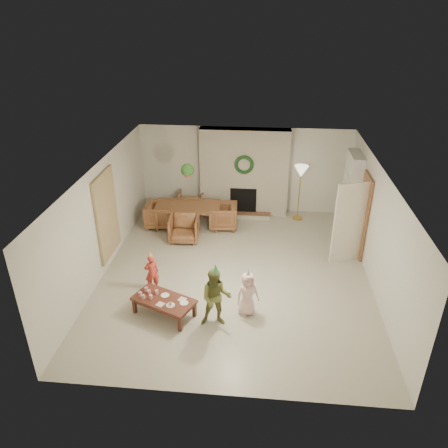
# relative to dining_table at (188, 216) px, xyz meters

# --- Properties ---
(floor) EXTENTS (7.00, 7.00, 0.00)m
(floor) POSITION_rel_dining_table_xyz_m (1.47, -2.21, -0.31)
(floor) COLOR #B7B29E
(floor) RESTS_ON ground
(ceiling) EXTENTS (7.00, 7.00, 0.00)m
(ceiling) POSITION_rel_dining_table_xyz_m (1.47, -2.21, 2.19)
(ceiling) COLOR white
(ceiling) RESTS_ON wall_back
(wall_back) EXTENTS (7.00, 0.00, 7.00)m
(wall_back) POSITION_rel_dining_table_xyz_m (1.47, 1.29, 0.94)
(wall_back) COLOR silver
(wall_back) RESTS_ON floor
(wall_front) EXTENTS (7.00, 0.00, 7.00)m
(wall_front) POSITION_rel_dining_table_xyz_m (1.47, -5.71, 0.94)
(wall_front) COLOR silver
(wall_front) RESTS_ON floor
(wall_left) EXTENTS (0.00, 7.00, 7.00)m
(wall_left) POSITION_rel_dining_table_xyz_m (-1.53, -2.21, 0.94)
(wall_left) COLOR silver
(wall_left) RESTS_ON floor
(wall_right) EXTENTS (0.00, 7.00, 7.00)m
(wall_right) POSITION_rel_dining_table_xyz_m (4.47, -2.21, 0.94)
(wall_right) COLOR silver
(wall_right) RESTS_ON floor
(fireplace_mass) EXTENTS (2.50, 0.40, 2.50)m
(fireplace_mass) POSITION_rel_dining_table_xyz_m (1.47, 1.09, 0.94)
(fireplace_mass) COLOR #552616
(fireplace_mass) RESTS_ON floor
(fireplace_hearth) EXTENTS (1.60, 0.30, 0.12)m
(fireplace_hearth) POSITION_rel_dining_table_xyz_m (1.47, 0.74, -0.25)
(fireplace_hearth) COLOR #5E2F19
(fireplace_hearth) RESTS_ON floor
(fireplace_firebox) EXTENTS (0.75, 0.12, 0.75)m
(fireplace_firebox) POSITION_rel_dining_table_xyz_m (1.47, 0.91, 0.14)
(fireplace_firebox) COLOR black
(fireplace_firebox) RESTS_ON floor
(fireplace_wreath) EXTENTS (0.54, 0.10, 0.54)m
(fireplace_wreath) POSITION_rel_dining_table_xyz_m (1.47, 0.86, 1.24)
(fireplace_wreath) COLOR #163C1B
(fireplace_wreath) RESTS_ON fireplace_mass
(floor_lamp_base) EXTENTS (0.30, 0.30, 0.03)m
(floor_lamp_base) POSITION_rel_dining_table_xyz_m (3.05, 0.79, -0.29)
(floor_lamp_base) COLOR gold
(floor_lamp_base) RESTS_ON floor
(floor_lamp_post) EXTENTS (0.03, 0.03, 1.44)m
(floor_lamp_post) POSITION_rel_dining_table_xyz_m (3.05, 0.79, 0.43)
(floor_lamp_post) COLOR gold
(floor_lamp_post) RESTS_ON floor
(floor_lamp_shade) EXTENTS (0.38, 0.38, 0.32)m
(floor_lamp_shade) POSITION_rel_dining_table_xyz_m (3.05, 0.79, 1.13)
(floor_lamp_shade) COLOR beige
(floor_lamp_shade) RESTS_ON floor_lamp_post
(bookshelf_carcass) EXTENTS (0.30, 1.00, 2.20)m
(bookshelf_carcass) POSITION_rel_dining_table_xyz_m (4.31, 0.09, 0.79)
(bookshelf_carcass) COLOR white
(bookshelf_carcass) RESTS_ON floor
(bookshelf_shelf_a) EXTENTS (0.30, 0.92, 0.03)m
(bookshelf_shelf_a) POSITION_rel_dining_table_xyz_m (4.29, 0.09, 0.14)
(bookshelf_shelf_a) COLOR white
(bookshelf_shelf_a) RESTS_ON bookshelf_carcass
(bookshelf_shelf_b) EXTENTS (0.30, 0.92, 0.03)m
(bookshelf_shelf_b) POSITION_rel_dining_table_xyz_m (4.29, 0.09, 0.54)
(bookshelf_shelf_b) COLOR white
(bookshelf_shelf_b) RESTS_ON bookshelf_carcass
(bookshelf_shelf_c) EXTENTS (0.30, 0.92, 0.03)m
(bookshelf_shelf_c) POSITION_rel_dining_table_xyz_m (4.29, 0.09, 0.94)
(bookshelf_shelf_c) COLOR white
(bookshelf_shelf_c) RESTS_ON bookshelf_carcass
(bookshelf_shelf_d) EXTENTS (0.30, 0.92, 0.03)m
(bookshelf_shelf_d) POSITION_rel_dining_table_xyz_m (4.29, 0.09, 1.34)
(bookshelf_shelf_d) COLOR white
(bookshelf_shelf_d) RESTS_ON bookshelf_carcass
(books_row_lower) EXTENTS (0.20, 0.40, 0.24)m
(books_row_lower) POSITION_rel_dining_table_xyz_m (4.27, -0.06, 0.28)
(books_row_lower) COLOR #A8211F
(books_row_lower) RESTS_ON bookshelf_shelf_a
(books_row_mid) EXTENTS (0.20, 0.44, 0.24)m
(books_row_mid) POSITION_rel_dining_table_xyz_m (4.27, 0.14, 0.68)
(books_row_mid) COLOR #255989
(books_row_mid) RESTS_ON bookshelf_shelf_b
(books_row_upper) EXTENTS (0.20, 0.36, 0.22)m
(books_row_upper) POSITION_rel_dining_table_xyz_m (4.27, -0.01, 1.07)
(books_row_upper) COLOR gold
(books_row_upper) RESTS_ON bookshelf_shelf_c
(door_frame) EXTENTS (0.05, 0.86, 2.04)m
(door_frame) POSITION_rel_dining_table_xyz_m (4.43, -1.01, 0.71)
(door_frame) COLOR brown
(door_frame) RESTS_ON floor
(door_leaf) EXTENTS (0.77, 0.32, 2.00)m
(door_leaf) POSITION_rel_dining_table_xyz_m (4.05, -1.39, 0.69)
(door_leaf) COLOR beige
(door_leaf) RESTS_ON floor
(curtain_panel) EXTENTS (0.06, 1.20, 2.00)m
(curtain_panel) POSITION_rel_dining_table_xyz_m (-1.49, -2.01, 0.94)
(curtain_panel) COLOR #C0B488
(curtain_panel) RESTS_ON wall_left
(dining_table) EXTENTS (1.81, 1.07, 0.62)m
(dining_table) POSITION_rel_dining_table_xyz_m (0.00, 0.00, 0.00)
(dining_table) COLOR brown
(dining_table) RESTS_ON floor
(dining_chair_near) EXTENTS (0.77, 0.79, 0.69)m
(dining_chair_near) POSITION_rel_dining_table_xyz_m (0.04, -0.78, 0.03)
(dining_chair_near) COLOR brown
(dining_chair_near) RESTS_ON floor
(dining_chair_far) EXTENTS (0.77, 0.79, 0.69)m
(dining_chair_far) POSITION_rel_dining_table_xyz_m (-0.04, 0.78, 0.03)
(dining_chair_far) COLOR brown
(dining_chair_far) RESTS_ON floor
(dining_chair_left) EXTENTS (0.79, 0.77, 0.69)m
(dining_chair_left) POSITION_rel_dining_table_xyz_m (-0.78, -0.04, 0.03)
(dining_chair_left) COLOR brown
(dining_chair_left) RESTS_ON floor
(dining_chair_right) EXTENTS (0.79, 0.77, 0.69)m
(dining_chair_right) POSITION_rel_dining_table_xyz_m (0.97, 0.05, 0.03)
(dining_chair_right) COLOR brown
(dining_chair_right) RESTS_ON floor
(hanging_plant_cord) EXTENTS (0.01, 0.01, 0.70)m
(hanging_plant_cord) POSITION_rel_dining_table_xyz_m (0.17, -0.71, 1.84)
(hanging_plant_cord) COLOR tan
(hanging_plant_cord) RESTS_ON ceiling
(hanging_plant_pot) EXTENTS (0.16, 0.16, 0.12)m
(hanging_plant_pot) POSITION_rel_dining_table_xyz_m (0.17, -0.71, 1.49)
(hanging_plant_pot) COLOR #A44035
(hanging_plant_pot) RESTS_ON hanging_plant_cord
(hanging_plant_foliage) EXTENTS (0.32, 0.32, 0.32)m
(hanging_plant_foliage) POSITION_rel_dining_table_xyz_m (0.17, -0.71, 1.61)
(hanging_plant_foliage) COLOR #214B19
(hanging_plant_foliage) RESTS_ON hanging_plant_pot
(coffee_table_top) EXTENTS (1.36, 1.05, 0.06)m
(coffee_table_top) POSITION_rel_dining_table_xyz_m (0.18, -3.82, 0.03)
(coffee_table_top) COLOR #55291C
(coffee_table_top) RESTS_ON floor
(coffee_table_apron) EXTENTS (1.23, 0.93, 0.07)m
(coffee_table_apron) POSITION_rel_dining_table_xyz_m (0.18, -3.82, -0.03)
(coffee_table_apron) COLOR #55291C
(coffee_table_apron) RESTS_ON floor
(coffee_leg_fl) EXTENTS (0.09, 0.09, 0.32)m
(coffee_leg_fl) POSITION_rel_dining_table_xyz_m (-0.43, -3.82, -0.15)
(coffee_leg_fl) COLOR #55291C
(coffee_leg_fl) RESTS_ON floor
(coffee_leg_fr) EXTENTS (0.09, 0.09, 0.32)m
(coffee_leg_fr) POSITION_rel_dining_table_xyz_m (0.58, -4.27, -0.15)
(coffee_leg_fr) COLOR #55291C
(coffee_leg_fr) RESTS_ON floor
(coffee_leg_bl) EXTENTS (0.09, 0.09, 0.32)m
(coffee_leg_bl) POSITION_rel_dining_table_xyz_m (-0.22, -3.37, -0.15)
(coffee_leg_bl) COLOR #55291C
(coffee_leg_bl) RESTS_ON floor
(coffee_leg_br) EXTENTS (0.09, 0.09, 0.32)m
(coffee_leg_br) POSITION_rel_dining_table_xyz_m (0.78, -3.82, -0.15)
(coffee_leg_br) COLOR #55291C
(coffee_leg_br) RESTS_ON floor
(cup_a) EXTENTS (0.09, 0.09, 0.08)m
(cup_a) POSITION_rel_dining_table_xyz_m (-0.31, -3.76, 0.10)
(cup_a) COLOR white
(cup_a) RESTS_ON coffee_table_top
(cup_b) EXTENTS (0.09, 0.09, 0.08)m
(cup_b) POSITION_rel_dining_table_xyz_m (-0.23, -3.59, 0.10)
(cup_b) COLOR white
(cup_b) RESTS_ON coffee_table_top
(cup_c) EXTENTS (0.09, 0.09, 0.08)m
(cup_c) POSITION_rel_dining_table_xyz_m (-0.22, -3.84, 0.10)
(cup_c) COLOR white
(cup_c) RESTS_ON coffee_table_top
(cup_d) EXTENTS (0.09, 0.09, 0.08)m
(cup_d) POSITION_rel_dining_table_xyz_m (-0.15, -3.67, 0.10)
(cup_d) COLOR white
(cup_d) RESTS_ON coffee_table_top
(cup_e) EXTENTS (0.09, 0.09, 0.08)m
(cup_e) POSITION_rel_dining_table_xyz_m (-0.07, -3.83, 0.10)
(cup_e) COLOR white
(cup_e) RESTS_ON coffee_table_top
(cup_f) EXTENTS (0.09, 0.09, 0.08)m
(cup_f) POSITION_rel_dining_table_xyz_m (0.00, -3.66, 0.10)
(cup_f) COLOR white
(cup_f) RESTS_ON coffee_table_top
(plate_a) EXTENTS (0.22, 0.22, 0.01)m
(plate_a) POSITION_rel_dining_table_xyz_m (0.18, -3.70, 0.07)
(plate_a) COLOR white
(plate_a) RESTS_ON coffee_table_top
(plate_b) EXTENTS (0.22, 0.22, 0.01)m
(plate_b) POSITION_rel_dining_table_xyz_m (0.35, -4.00, 0.07)
(plate_b) COLOR white
(plate_b) RESTS_ON coffee_table_top
(plate_c) EXTENTS (0.22, 0.22, 0.01)m
(plate_c) POSITION_rel_dining_table_xyz_m (0.60, -3.91, 0.07)
(plate_c) COLOR white
(plate_c) RESTS_ON coffee_table_top
(food_scoop) EXTENTS (0.09, 0.09, 0.07)m
(food_scoop) POSITION_rel_dining_table_xyz_m (0.35, -4.00, 0.10)
(food_scoop) COLOR tan
(food_scoop) RESTS_ON plate_b
(napkin_left) EXTENTS (0.19, 0.19, 0.01)m
(napkin_left) POSITION_rel_dining_table_xyz_m (0.15, -3.99, 0.07)
(napkin_left) COLOR #E2A8A7
(napkin_left) RESTS_ON coffee_table_top
(napkin_right) EXTENTS (0.19, 0.19, 0.01)m
(napkin_right) POSITION_rel_dining_table_xyz_m (0.55, -3.80, 0.07)
(napkin_right) COLOR #E2A8A7
(napkin_right) RESTS_ON coffee_table_top
(child_red) EXTENTS (0.37, 0.32, 0.85)m
(child_red) POSITION_rel_dining_table_xyz_m (-0.26, -3.00, 0.11)
(child_red) COLOR red
(child_red) RESTS_ON floor
(party_hat_red) EXTENTS (0.13, 0.13, 0.16)m
(party_hat_red) POSITION_rel_dining_table_xyz_m (-0.26, -3.00, 0.57)
(party_hat_red) COLOR #D6D347
(party_hat_red) RESTS_ON child_red
(child_plaid) EXTENTS (0.63, 0.51, 1.22)m
(child_plaid) POSITION_rel_dining_table_xyz_m (1.23, -3.99, 0.30)
(child_plaid) COLOR olive
(child_plaid) RESTS_ON floor
(party_hat_plaid) EXTENTS (0.18, 0.18, 0.20)m
(party_hat_plaid) POSITION_rel_dining_table_xyz_m (1.23, -3.99, 0.95)
(party_hat_plaid) COLOR #48A85B
(party_hat_plaid) RESTS_ON child_plaid
(child_pink) EXTENTS (0.54, 0.46, 0.94)m
(child_pink) POSITION_rel_dining_table_xyz_m (1.81, -3.63, 0.16)
(child_pink) COLOR #FAC8C8
(child_pink) RESTS_ON floor
(party_hat_pink) EXTENTS (0.15, 0.15, 0.17)m
(party_hat_pink) POSITION_rel_dining_table_xyz_m (1.81, -3.63, 0.66)
(party_hat_pink) COLOR #B6B6BD
(party_hat_pink) RESTS_ON child_pink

